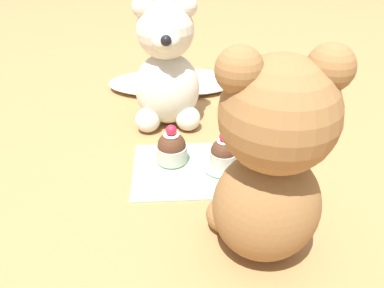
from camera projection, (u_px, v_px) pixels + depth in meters
ground_plane at (192, 170)px, 0.68m from camera, size 4.00×4.00×0.00m
knitted_placemat at (192, 169)px, 0.68m from camera, size 0.21×0.17×0.01m
tulle_cloth at (174, 82)px, 0.98m from camera, size 0.34×0.17×0.03m
teddy_bear_cream at (167, 69)px, 0.77m from camera, size 0.14×0.14×0.27m
teddy_bear_tan at (271, 163)px, 0.45m from camera, size 0.15×0.16×0.29m
cupcake_near_cream_bear at (172, 148)px, 0.68m from camera, size 0.06×0.06×0.07m
saucer_plate at (223, 166)px, 0.67m from camera, size 0.07×0.07×0.01m
cupcake_near_tan_bear at (224, 154)px, 0.66m from camera, size 0.05×0.05×0.07m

